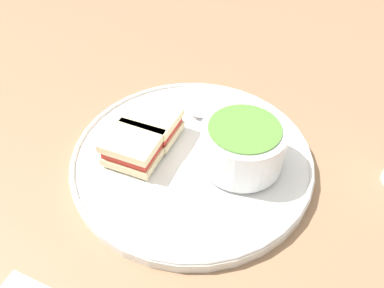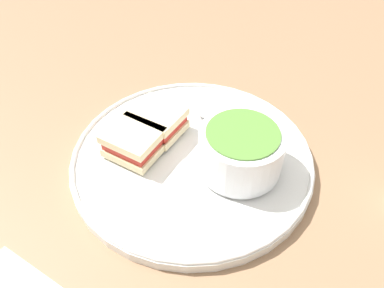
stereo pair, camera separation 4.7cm
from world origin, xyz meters
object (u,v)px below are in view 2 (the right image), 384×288
Objects in this scene: sandwich_half_near at (157,121)px; sandwich_half_far at (134,142)px; spoon at (212,115)px; soup_bowl at (241,150)px.

sandwich_half_far is at bearing -87.88° from sandwich_half_near.
sandwich_half_far is at bearing 69.07° from spoon.
soup_bowl is 0.90× the size of spoon.
soup_bowl is 1.47× the size of sandwich_half_near.
spoon is 0.08m from sandwich_half_near.
spoon is 0.12m from sandwich_half_far.
sandwich_half_near is 0.98× the size of sandwich_half_far.
sandwich_half_far is (-0.12, -0.06, -0.01)m from soup_bowl.
spoon is at bearing 55.50° from sandwich_half_near.
soup_bowl reaches higher than spoon.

